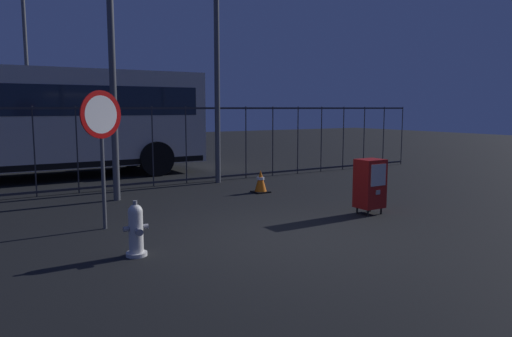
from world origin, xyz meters
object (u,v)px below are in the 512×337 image
Objects in this scene: newspaper_box_primary at (370,183)px; fire_hydrant at (136,230)px; bus_far at (3,115)px; bus_near at (7,117)px; traffic_cone at (261,181)px; street_light_near_right at (26,51)px; stop_sign at (102,130)px.

fire_hydrant is at bearing -177.12° from newspaper_box_primary.
newspaper_box_primary is 14.09m from bus_far.
newspaper_box_primary is 9.76m from bus_near.
traffic_cone is 11.19m from bus_far.
street_light_near_right reaches higher than newspaper_box_primary.
bus_far is 2.56m from street_light_near_right.
bus_near is at bearing -102.28° from street_light_near_right.
fire_hydrant is 13.44m from bus_far.
street_light_near_right is (0.91, 0.46, 2.34)m from bus_far.
fire_hydrant is 8.52m from bus_near.
stop_sign reaches higher than traffic_cone.
bus_near is 1.51× the size of street_light_near_right.
stop_sign is 0.32× the size of street_light_near_right.
bus_near reaches higher than traffic_cone.
street_light_near_right reaches higher than bus_far.
stop_sign reaches higher than newspaper_box_primary.
newspaper_box_primary reaches higher than fire_hydrant.
newspaper_box_primary is 14.61m from street_light_near_right.
stop_sign is at bearing -90.40° from bus_far.
bus_far is at bearing -153.42° from street_light_near_right.
stop_sign is at bearing -91.89° from street_light_near_right.
traffic_cone is (4.00, 3.22, -0.09)m from fire_hydrant.
traffic_cone is 0.08× the size of street_light_near_right.
street_light_near_right reaches higher than traffic_cone.
bus_far is at bearing 92.50° from stop_sign.
stop_sign is at bearing 89.16° from fire_hydrant.
bus_near reaches higher than newspaper_box_primary.
newspaper_box_primary is 0.15× the size of street_light_near_right.
traffic_cone is (3.97, 1.54, -1.34)m from stop_sign.
fire_hydrant is 2.09m from stop_sign.
traffic_cone is (-0.49, 2.99, -0.31)m from newspaper_box_primary.
traffic_cone is at bearing 21.20° from stop_sign.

